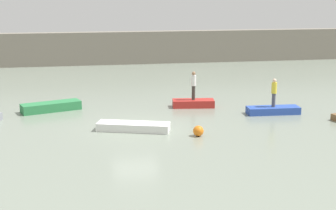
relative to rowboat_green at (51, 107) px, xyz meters
The scene contains 9 objects.
ground_plane 6.71m from the rowboat_green, 45.42° to the right, with size 120.00×120.00×0.00m, color gray.
embankment_wall 19.96m from the rowboat_green, 76.34° to the left, with size 80.00×1.20×3.24m, color gray.
rowboat_green is the anchor object (origin of this frame).
rowboat_white 7.01m from the rowboat_green, 49.61° to the right, with size 3.88×1.06×0.43m, color white.
rowboat_red 8.97m from the rowboat_green, ahead, with size 2.65×0.99×0.48m, color red.
rowboat_blue 13.69m from the rowboat_green, 13.12° to the right, with size 3.18×1.01×0.44m, color #2B4CAD.
person_white_shirt 9.06m from the rowboat_green, ahead, with size 0.32×0.32×1.83m.
person_yellow_shirt 13.74m from the rowboat_green, 13.12° to the right, with size 0.32×0.32×1.73m.
mooring_buoy 10.41m from the rowboat_green, 42.04° to the right, with size 0.55×0.55×0.55m, color orange.
Camera 1 is at (-2.97, -26.71, 7.47)m, focal length 54.24 mm.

